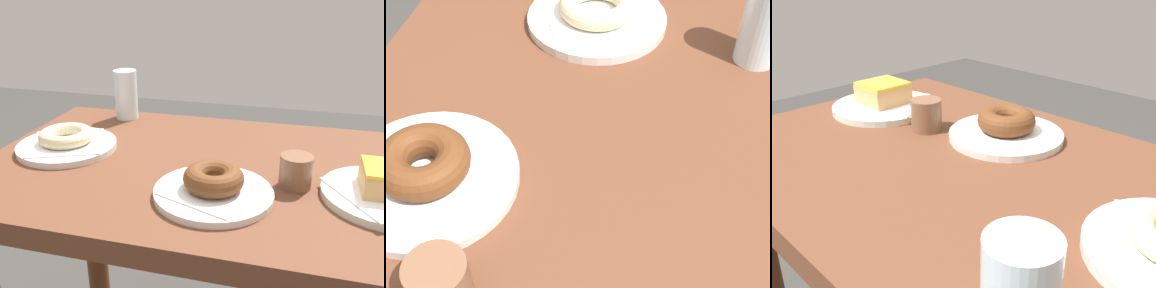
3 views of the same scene
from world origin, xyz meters
TOP-DOWN VIEW (x-y plane):
  - table at (0.00, 0.00)m, footprint 0.95×0.60m
  - plate_chocolate_ring at (-0.04, 0.13)m, footprint 0.21×0.21m
  - napkin_chocolate_ring at (-0.04, 0.13)m, footprint 0.19×0.19m
  - donut_chocolate_ring at (-0.04, 0.13)m, footprint 0.11×0.11m
  - plate_sugar_ring at (0.33, -0.00)m, footprint 0.22×0.22m
  - napkin_sugar_ring at (0.33, -0.00)m, footprint 0.20×0.20m
  - donut_sugar_ring at (0.33, -0.00)m, footprint 0.12×0.12m
  - water_glass at (0.29, -0.24)m, footprint 0.06×0.06m
  - sugar_jar at (-0.18, 0.05)m, footprint 0.06×0.06m

SIDE VIEW (x-z plane):
  - table at x=0.00m, z-range 0.23..1.01m
  - plate_chocolate_ring at x=-0.04m, z-range 0.77..0.79m
  - plate_sugar_ring at x=0.33m, z-range 0.77..0.79m
  - napkin_chocolate_ring at x=-0.04m, z-range 0.79..0.79m
  - napkin_sugar_ring at x=0.33m, z-range 0.79..0.79m
  - sugar_jar at x=-0.18m, z-range 0.77..0.84m
  - donut_sugar_ring at x=0.33m, z-range 0.79..0.82m
  - donut_chocolate_ring at x=-0.04m, z-range 0.79..0.83m
  - water_glass at x=0.29m, z-range 0.77..0.90m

